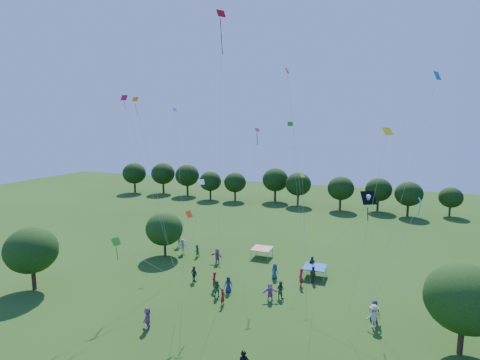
% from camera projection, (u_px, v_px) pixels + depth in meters
% --- Properties ---
extents(near_tree_west, '(4.76, 4.76, 6.03)m').
position_uv_depth(near_tree_west, '(31.00, 250.00, 34.88)').
color(near_tree_west, '#422B19').
rests_on(near_tree_west, ground).
extents(near_tree_north, '(4.35, 4.35, 5.24)m').
position_uv_depth(near_tree_north, '(164.00, 229.00, 44.06)').
color(near_tree_north, '#422B19').
rests_on(near_tree_north, ground).
extents(near_tree_east, '(5.14, 5.14, 6.35)m').
position_uv_depth(near_tree_east, '(465.00, 298.00, 24.97)').
color(near_tree_east, '#422B19').
rests_on(near_tree_east, ground).
extents(treeline, '(88.01, 8.77, 6.77)m').
position_uv_depth(treeline, '(309.00, 184.00, 70.61)').
color(treeline, '#422B19').
rests_on(treeline, ground).
extents(tent_red_stripe, '(2.20, 2.20, 1.10)m').
position_uv_depth(tent_red_stripe, '(262.00, 249.00, 43.85)').
color(tent_red_stripe, red).
rests_on(tent_red_stripe, ground).
extents(tent_blue, '(2.20, 2.20, 1.10)m').
position_uv_depth(tent_blue, '(315.00, 267.00, 38.21)').
color(tent_blue, '#1A50AA').
rests_on(tent_blue, ground).
extents(crowd_person_0, '(0.88, 0.67, 1.58)m').
position_uv_depth(crowd_person_0, '(275.00, 271.00, 37.83)').
color(crowd_person_0, navy).
rests_on(crowd_person_0, ground).
extents(crowd_person_1, '(0.48, 0.69, 1.75)m').
position_uv_depth(crowd_person_1, '(214.00, 281.00, 35.30)').
color(crowd_person_1, maroon).
rests_on(crowd_person_1, ground).
extents(crowd_person_2, '(0.87, 0.64, 1.59)m').
position_uv_depth(crowd_person_2, '(280.00, 289.00, 33.66)').
color(crowd_person_2, '#245530').
rests_on(crowd_person_2, ground).
extents(crowd_person_3, '(1.31, 1.11, 1.86)m').
position_uv_depth(crowd_person_3, '(374.00, 316.00, 28.75)').
color(crowd_person_3, beige).
rests_on(crowd_person_3, ground).
extents(crowd_person_4, '(1.03, 0.78, 1.61)m').
position_uv_depth(crowd_person_4, '(194.00, 274.00, 37.05)').
color(crowd_person_4, '#372F2C').
rests_on(crowd_person_4, ground).
extents(crowd_person_5, '(1.56, 1.11, 1.58)m').
position_uv_depth(crowd_person_5, '(270.00, 292.00, 33.17)').
color(crowd_person_5, '#9C5DA0').
rests_on(crowd_person_5, ground).
extents(crowd_person_6, '(0.83, 0.59, 1.52)m').
position_uv_depth(crowd_person_6, '(228.00, 284.00, 34.79)').
color(crowd_person_6, navy).
rests_on(crowd_person_6, ground).
extents(crowd_person_7, '(0.60, 0.76, 1.80)m').
position_uv_depth(crowd_person_7, '(301.00, 278.00, 35.98)').
color(crowd_person_7, maroon).
rests_on(crowd_person_7, ground).
extents(crowd_person_8, '(0.68, 0.82, 1.47)m').
position_uv_depth(crowd_person_8, '(197.00, 251.00, 43.97)').
color(crowd_person_8, '#275D3F').
rests_on(crowd_person_8, ground).
extents(crowd_person_9, '(1.31, 1.11, 1.85)m').
position_uv_depth(crowd_person_9, '(179.00, 240.00, 47.47)').
color(crowd_person_9, '#A89E86').
rests_on(crowd_person_9, ground).
extents(crowd_person_10, '(0.95, 1.13, 1.77)m').
position_uv_depth(crowd_person_10, '(312.00, 265.00, 39.30)').
color(crowd_person_10, '#403633').
rests_on(crowd_person_10, ground).
extents(crowd_person_11, '(1.26, 1.67, 1.71)m').
position_uv_depth(crowd_person_11, '(147.00, 318.00, 28.64)').
color(crowd_person_11, '#A45F82').
rests_on(crowd_person_11, ground).
extents(crowd_person_12, '(0.98, 0.76, 1.77)m').
position_uv_depth(crowd_person_12, '(374.00, 311.00, 29.69)').
color(crowd_person_12, '#1A354C').
rests_on(crowd_person_12, ground).
extents(crowd_person_13, '(0.39, 0.58, 1.52)m').
position_uv_depth(crowd_person_13, '(223.00, 297.00, 32.32)').
color(crowd_person_13, maroon).
rests_on(crowd_person_13, ground).
extents(crowd_person_14, '(0.84, 0.59, 1.55)m').
position_uv_depth(crowd_person_14, '(217.00, 289.00, 33.79)').
color(crowd_person_14, '#296135').
rests_on(crowd_person_14, ground).
extents(crowd_person_15, '(1.32, 0.94, 1.85)m').
position_uv_depth(crowd_person_15, '(183.00, 246.00, 44.93)').
color(crowd_person_15, '#B6A391').
rests_on(crowd_person_15, ground).
extents(crowd_person_16, '(0.92, 1.07, 1.69)m').
position_uv_depth(crowd_person_16, '(313.00, 274.00, 36.89)').
color(crowd_person_16, '#423D34').
rests_on(crowd_person_16, ground).
extents(crowd_person_17, '(1.70, 0.97, 1.72)m').
position_uv_depth(crowd_person_17, '(217.00, 256.00, 41.89)').
color(crowd_person_17, '#884F75').
rests_on(crowd_person_17, ground).
extents(pirate_kite, '(6.80, 2.62, 8.87)m').
position_uv_depth(pirate_kite, '(367.00, 199.00, 30.11)').
color(pirate_kite, black).
extents(red_high_kite, '(2.00, 4.96, 24.32)m').
position_uv_depth(red_high_kite, '(221.00, 63.00, 33.16)').
color(red_high_kite, red).
extents(small_kite_0, '(5.08, 0.74, 17.00)m').
position_uv_depth(small_kite_0, '(134.00, 133.00, 36.33)').
color(small_kite_0, '#C30B3E').
extents(small_kite_1, '(1.59, 4.41, 18.07)m').
position_uv_depth(small_kite_1, '(296.00, 152.00, 27.62)').
color(small_kite_1, '#E2400B').
extents(small_kite_2, '(2.37, 2.13, 14.06)m').
position_uv_depth(small_kite_2, '(379.00, 171.00, 24.37)').
color(small_kite_2, yellow).
extents(small_kite_3, '(5.09, 3.89, 4.85)m').
position_uv_depth(small_kite_3, '(123.00, 247.00, 31.32)').
color(small_kite_3, '#268818').
extents(small_kite_4, '(3.86, 4.94, 16.15)m').
position_uv_depth(small_kite_4, '(177.00, 143.00, 45.91)').
color(small_kite_4, blue).
extents(small_kite_5, '(0.55, 3.79, 13.80)m').
position_uv_depth(small_kite_5, '(255.00, 161.00, 38.06)').
color(small_kite_5, '#8A177F').
extents(small_kite_6, '(1.80, 1.09, 9.55)m').
position_uv_depth(small_kite_6, '(199.00, 199.00, 32.17)').
color(small_kite_6, white).
extents(small_kite_7, '(3.10, 0.45, 9.05)m').
position_uv_depth(small_kite_7, '(409.00, 225.00, 27.23)').
color(small_kite_7, '#0CC2BB').
extents(small_kite_8, '(0.65, 1.63, 7.27)m').
position_uv_depth(small_kite_8, '(188.00, 225.00, 30.35)').
color(small_kite_8, '#D7400C').
extents(small_kite_9, '(3.56, 0.92, 16.79)m').
position_uv_depth(small_kite_9, '(144.00, 138.00, 36.32)').
color(small_kite_9, orange).
extents(small_kite_10, '(0.65, 1.75, 9.41)m').
position_uv_depth(small_kite_10, '(303.00, 194.00, 37.31)').
color(small_kite_10, '#D3FA16').
extents(small_kite_11, '(3.05, 4.10, 14.46)m').
position_uv_depth(small_kite_11, '(293.00, 149.00, 41.32)').
color(small_kite_11, '#1A7916').
extents(small_kite_12, '(4.02, 1.98, 17.98)m').
position_uv_depth(small_kite_12, '(423.00, 125.00, 27.13)').
color(small_kite_12, '#127BB4').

